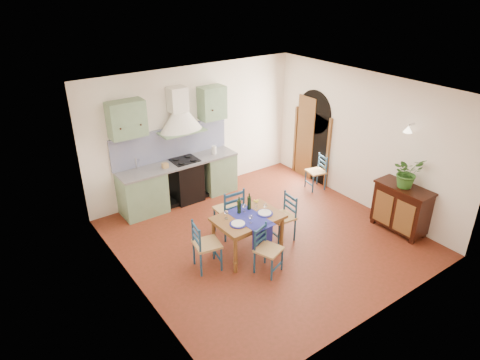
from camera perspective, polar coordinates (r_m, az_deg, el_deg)
name	(u,v)px	position (r m, az deg, el deg)	size (l,w,h in m)	color
floor	(265,238)	(8.12, 3.35, -7.68)	(5.00, 5.00, 0.00)	#4D2310
back_wall	(181,154)	(9.11, -7.84, 3.52)	(5.00, 0.96, 2.80)	white
right_wall	(352,139)	(9.29, 14.66, 5.26)	(0.26, 5.00, 2.80)	white
left_wall	(131,213)	(6.33, -14.36, -4.23)	(0.04, 5.00, 2.80)	white
ceiling	(270,90)	(6.97, 3.96, 11.87)	(5.00, 5.00, 0.01)	white
dining_table	(248,221)	(7.37, 1.14, -5.48)	(1.17, 0.89, 1.05)	brown
chair_near	(267,249)	(7.07, 3.64, -9.23)	(0.49, 0.49, 0.83)	navy
chair_far	(230,211)	(7.94, -1.36, -4.12)	(0.49, 0.49, 1.00)	navy
chair_left	(205,245)	(7.13, -4.65, -8.63)	(0.49, 0.49, 0.89)	navy
chair_right	(283,217)	(7.90, 5.79, -4.90)	(0.45, 0.45, 0.89)	navy
chair_spare	(317,172)	(9.85, 10.23, 1.10)	(0.45, 0.45, 0.80)	navy
sideboard	(401,207)	(8.63, 20.70, -3.36)	(0.50, 1.05, 0.94)	black
potted_plant	(407,172)	(8.32, 21.41, 0.95)	(0.52, 0.45, 0.58)	#2A591E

